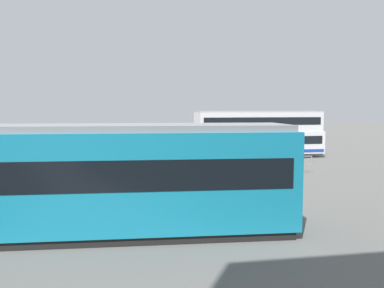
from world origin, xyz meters
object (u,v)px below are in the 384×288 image
object	(u,v)px
pedestrian_crossing	(290,166)
info_sign	(163,148)
pedestrian_near_railing	(217,163)
double_decker_bus	(258,134)
tram_yellow	(43,179)

from	to	relation	value
pedestrian_crossing	info_sign	distance (m)	7.28
pedestrian_near_railing	info_sign	world-z (taller)	info_sign
pedestrian_near_railing	pedestrian_crossing	world-z (taller)	pedestrian_crossing
double_decker_bus	pedestrian_crossing	distance (m)	11.81
double_decker_bus	pedestrian_crossing	xyz separation A→B (m)	(1.99, 11.61, -0.88)
tram_yellow	info_sign	xyz separation A→B (m)	(-4.36, -10.27, -0.11)
pedestrian_near_railing	tram_yellow	bearing A→B (deg)	48.66
tram_yellow	pedestrian_near_railing	xyz separation A→B (m)	(-7.13, -8.10, -0.76)
pedestrian_crossing	double_decker_bus	bearing A→B (deg)	-99.72
tram_yellow	double_decker_bus	bearing A→B (deg)	-124.68
tram_yellow	info_sign	distance (m)	11.16
tram_yellow	pedestrian_crossing	distance (m)	12.51
pedestrian_crossing	info_sign	xyz separation A→B (m)	(6.24, -3.68, 0.64)
pedestrian_crossing	tram_yellow	bearing A→B (deg)	31.87
info_sign	pedestrian_crossing	bearing A→B (deg)	149.48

